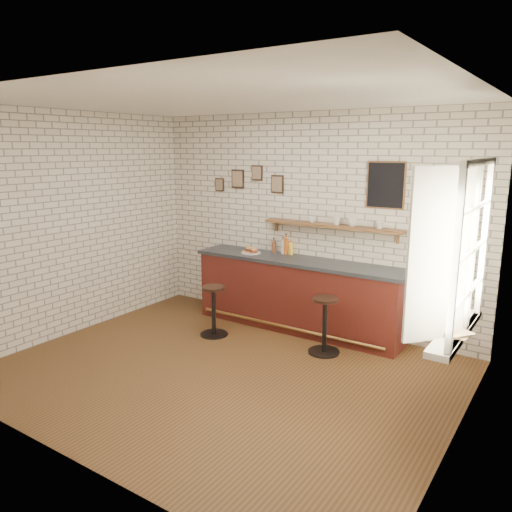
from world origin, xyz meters
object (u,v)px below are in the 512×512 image
Objects in this scene: bar_stool_right at (325,324)px; bitters_bottle_brown at (274,246)px; condiment_bottle_yellow at (291,249)px; bar_stool_left at (214,309)px; shelf_cup_c at (352,222)px; book_lower at (449,333)px; ciabatta_sandwich at (252,250)px; bitters_bottle_white at (283,247)px; bar_counter at (298,294)px; bitters_bottle_amber at (286,246)px; shelf_cup_a at (312,220)px; sandwich_plate at (251,253)px; shelf_cup_d at (380,225)px; shelf_cup_b at (337,221)px; book_upper at (450,330)px.

bitters_bottle_brown is at bearing 148.01° from bar_stool_right.
condiment_bottle_yellow is 1.40m from bar_stool_left.
book_lower is at bearing -141.08° from shelf_cup_c.
bitters_bottle_white reaches higher than ciabatta_sandwich.
bar_stool_left is at bearing -95.41° from ciabatta_sandwich.
shelf_cup_c is (-0.01, 0.76, 1.17)m from bar_stool_right.
bar_counter is at bearing 101.61° from shelf_cup_c.
bitters_bottle_amber is 1.47× the size of condiment_bottle_yellow.
shelf_cup_a reaches higher than bitters_bottle_brown.
sandwich_plate reaches higher than bar_stool_right.
bar_counter is 15.34× the size of condiment_bottle_yellow.
bitters_bottle_amber is 2.68× the size of shelf_cup_a.
bar_stool_left is 6.74× the size of shelf_cup_d.
shelf_cup_c is at bearing 9.30° from sandwich_plate.
bar_stool_left is (-0.47, -1.04, -0.74)m from bitters_bottle_white.
shelf_cup_d is at bearing -52.82° from shelf_cup_b.
shelf_cup_d reaches higher than sandwich_plate.
bitters_bottle_brown is at bearing 167.11° from shelf_cup_d.
sandwich_plate is 1.67m from bar_stool_right.
bar_stool_left is (-0.60, -1.04, -0.73)m from condiment_bottle_yellow.
shelf_cup_c reaches higher than shelf_cup_a.
shelf_cup_b reaches higher than shelf_cup_d.
bar_counter is 4.32× the size of bar_stool_right.
bitters_bottle_white is 3.24m from book_lower.
bitters_bottle_brown is 1.29m from shelf_cup_c.
condiment_bottle_yellow is (0.12, 0.00, -0.01)m from bitters_bottle_white.
bitters_bottle_white is 0.36× the size of bar_stool_left.
book_lower is (3.19, -0.71, 0.57)m from bar_stool_left.
bitters_bottle_white is at bearing 137.89° from shelf_cup_a.
book_upper is at bearing -95.26° from shelf_cup_b.
bar_stool_right is (1.01, -0.76, -0.75)m from bitters_bottle_amber.
shelf_cup_b reaches higher than bitters_bottle_amber.
shelf_cup_b reaches higher than sandwich_plate.
sandwich_plate is 1.91m from shelf_cup_d.
bar_stool_left is (-0.07, -0.81, -0.65)m from sandwich_plate.
bar_stool_right is 1.51m from shelf_cup_a.
sandwich_plate is 1.28× the size of bitters_bottle_brown.
bar_counter is 1.19m from bar_stool_left.
bitters_bottle_amber is (0.44, 0.23, 0.07)m from ciabatta_sandwich.
condiment_bottle_yellow is 1.98× the size of shelf_cup_d.
sandwich_plate is 3.47m from book_upper.
book_lower is at bearing -66.47° from shelf_cup_d.
shelf_cup_c is (1.52, 1.05, 1.19)m from bar_stool_left.
book_upper reaches higher than book_lower.
bar_counter is at bearing -159.09° from shelf_cup_a.
bar_counter is 1.27m from shelf_cup_c.
bitters_bottle_amber is 0.41× the size of bar_stool_right.
bar_counter reaches higher than bar_stool_right.
bitters_bottle_white is 1.13m from shelf_cup_c.
sandwich_plate is 1.04m from shelf_cup_a.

